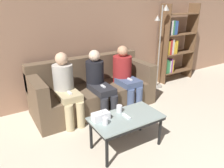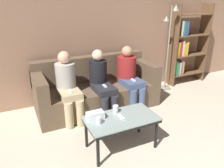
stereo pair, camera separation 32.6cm
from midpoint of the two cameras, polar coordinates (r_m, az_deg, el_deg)
The scene contains 12 objects.
wall_back at distance 4.21m, azimuth -11.03°, elevation 12.97°, with size 12.00×0.06×2.60m.
couch at distance 4.01m, azimuth -7.41°, elevation -1.67°, with size 2.17×0.88×0.90m.
coffee_table at distance 2.89m, azimuth 0.48°, elevation -9.50°, with size 0.94×0.52×0.46m.
cup_near_left at distance 2.69m, azimuth -5.26°, elevation -9.70°, with size 0.07×0.07×0.09m.
cup_near_right at distance 2.95m, azimuth -1.25°, elevation -6.54°, with size 0.08×0.08×0.10m.
tissue_box at distance 2.79m, azimuth -6.35°, elevation -8.43°, with size 0.22×0.12×0.13m.
game_remote at distance 2.86m, azimuth 0.48°, elevation -8.49°, with size 0.04×0.15×0.02m.
bookshelf at distance 5.34m, azimuth 13.95°, elevation 9.70°, with size 0.93×0.32×1.79m.
standing_lamp at distance 4.82m, azimuth 10.63°, elevation 11.55°, with size 0.31×0.26×1.78m.
seated_person_left_end at distance 3.54m, azimuth -14.55°, elevation -0.65°, with size 0.32×0.64×1.13m.
seated_person_mid_left at distance 3.71m, azimuth -6.04°, elevation 0.63°, with size 0.31×0.70×1.10m.
seated_person_mid_right at distance 4.00m, azimuth 1.10°, elevation 2.53°, with size 0.35×0.65×1.11m.
Camera 1 is at (-1.62, 0.22, 1.90)m, focal length 35.00 mm.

